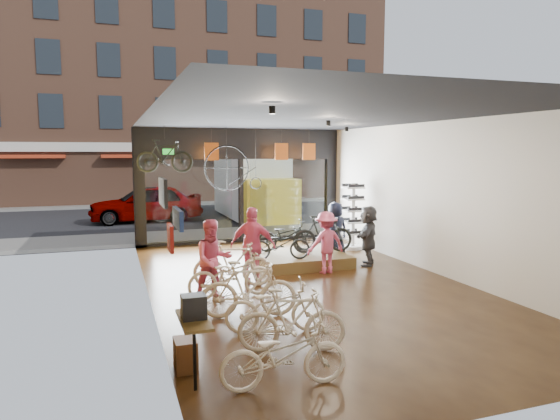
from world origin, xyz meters
name	(u,v)px	position (x,y,z in m)	size (l,w,h in m)	color
ground_plane	(307,286)	(0.00, 0.00, -0.02)	(7.00, 12.00, 0.04)	black
ceiling	(308,116)	(0.00, 0.00, 3.82)	(7.00, 12.00, 0.04)	black
wall_left	(146,209)	(-3.52, 0.00, 1.90)	(0.04, 12.00, 3.80)	#A88027
wall_right	(439,198)	(3.52, 0.00, 1.90)	(0.04, 12.00, 3.80)	beige
wall_back	(509,255)	(0.00, -6.02, 1.90)	(7.00, 0.04, 3.80)	beige
storefront	(241,186)	(0.00, 6.00, 1.90)	(7.00, 0.26, 3.80)	black
exit_sign	(168,152)	(-2.40, 5.88, 3.05)	(0.35, 0.06, 0.18)	#198C26
street_road	(197,212)	(0.00, 15.00, -0.01)	(30.00, 18.00, 0.02)	black
sidewalk_near	(233,234)	(0.00, 7.20, 0.06)	(30.00, 2.40, 0.12)	slate
sidewalk_far	(186,203)	(0.00, 19.00, 0.06)	(30.00, 2.00, 0.12)	slate
opposite_building	(178,87)	(0.00, 21.50, 7.00)	(26.00, 5.00, 14.00)	brown
street_car	(146,203)	(-2.73, 12.00, 0.81)	(1.92, 4.78, 1.63)	gray
box_truck	(256,189)	(1.98, 11.00, 1.40)	(2.38, 7.13, 2.81)	silver
floor_bike_0	(284,355)	(-2.15, -4.55, 0.44)	(0.59, 1.69, 0.89)	beige
floor_bike_1	(292,320)	(-1.65, -3.49, 0.50)	(0.47, 1.66, 1.00)	beige
floor_bike_2	(275,306)	(-1.63, -2.61, 0.45)	(0.60, 1.71, 0.90)	beige
floor_bike_3	(249,289)	(-1.84, -1.73, 0.53)	(0.50, 1.78, 1.07)	beige
floor_bike_4	(231,275)	(-1.87, -0.38, 0.48)	(0.64, 1.83, 0.96)	beige
floor_bike_5	(233,264)	(-1.64, 0.38, 0.54)	(0.51, 1.79, 1.08)	beige
display_platform	(301,260)	(0.61, 1.94, 0.15)	(2.40, 1.80, 0.30)	brown
display_bike_left	(280,244)	(-0.15, 1.45, 0.71)	(0.54, 1.55, 0.81)	black
display_bike_mid	(323,234)	(1.26, 1.97, 0.81)	(0.48, 1.71, 1.03)	black
display_bike_right	(286,236)	(0.38, 2.47, 0.73)	(0.57, 1.65, 0.87)	black
customer_1	(213,260)	(-2.24, -0.40, 0.84)	(0.81, 0.63, 1.67)	#CC4C72
customer_2	(253,246)	(-1.14, 0.50, 0.90)	(1.05, 0.44, 1.79)	#CC4C72
customer_3	(326,242)	(0.89, 0.92, 0.78)	(1.01, 0.58, 1.56)	#CC4C72
customer_4	(335,229)	(1.99, 2.72, 0.80)	(0.78, 0.51, 1.59)	#161C33
customer_5	(368,235)	(2.33, 1.39, 0.81)	(1.50, 0.48, 1.61)	#3F3F44
sunglasses_rack	(353,216)	(2.95, 3.51, 1.04)	(0.61, 0.50, 2.08)	white
wall_merch	(175,278)	(-3.38, -3.50, 1.30)	(0.40, 2.40, 2.60)	navy
penny_farthing	(236,170)	(-0.50, 4.61, 2.50)	(1.75, 0.06, 1.40)	black
hung_bike	(165,156)	(-2.68, 4.20, 2.93)	(0.45, 1.58, 0.95)	black
jersey_left	(212,152)	(-1.14, 5.20, 3.05)	(0.45, 0.03, 0.55)	#CC5919
jersey_mid	(282,152)	(1.18, 5.20, 3.05)	(0.45, 0.03, 0.55)	#CC5919
jersey_right	(309,152)	(2.15, 5.20, 3.05)	(0.45, 0.03, 0.55)	#CC5919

